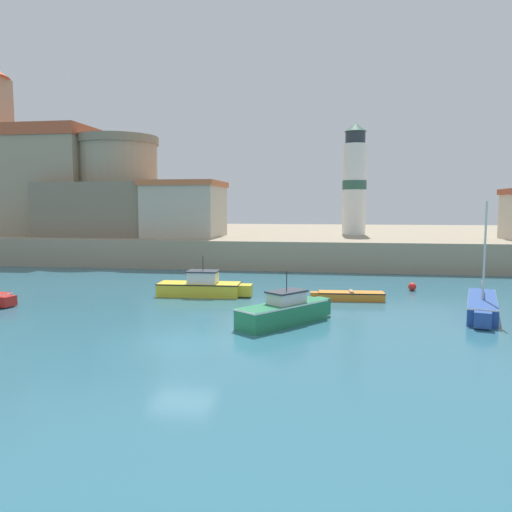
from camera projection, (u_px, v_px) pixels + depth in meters
ground_plane at (182, 342)px, 19.82m from camera, size 200.00×200.00×0.00m
quay_seawall at (284, 240)px, 60.73m from camera, size 120.00×40.00×2.46m
motorboat_yellow_1 at (202, 287)px, 29.93m from camera, size 5.69×1.87×2.43m
sailboat_blue_2 at (482, 305)px, 24.73m from camera, size 2.86×6.69×5.61m
dinghy_orange_3 at (349, 296)px, 28.53m from camera, size 4.22×1.31×0.56m
motorboat_green_4 at (285, 311)px, 22.82m from camera, size 4.18×4.87×2.42m
mooring_buoy at (412, 287)px, 31.76m from camera, size 0.51×0.51×0.51m
church at (49, 176)px, 55.21m from camera, size 15.81×14.97×18.69m
fortress at (119, 199)px, 51.41m from camera, size 12.22×12.22×9.94m
lighthouse at (354, 182)px, 50.28m from camera, size 2.41×2.41×11.13m
harbor_shed_near_wharf at (185, 209)px, 47.36m from camera, size 6.96×7.26×5.25m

